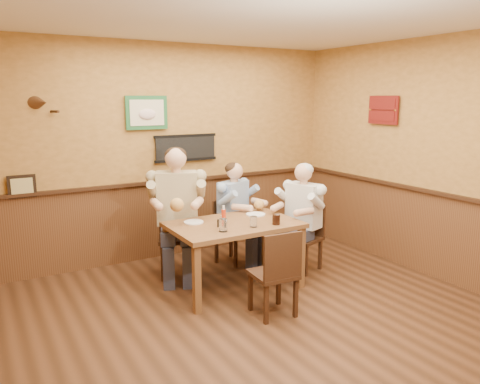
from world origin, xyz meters
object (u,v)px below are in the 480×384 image
object	(u,v)px
hot_sauce_bottle	(224,216)
salt_shaker	(223,219)
chair_back_left	(178,236)
chair_right_end	(303,237)
chair_near_side	(273,272)
cola_tumbler	(276,220)
pepper_shaker	(219,223)
water_glass_left	(223,225)
diner_white_elder	(303,223)
water_glass_mid	(253,222)
chair_back_right	(233,232)
diner_tan_shirt	(177,219)
dining_table	(234,231)
diner_blue_polo	(233,218)

from	to	relation	value
hot_sauce_bottle	salt_shaker	world-z (taller)	hot_sauce_bottle
chair_back_left	chair_right_end	bearing A→B (deg)	-1.32
chair_near_side	cola_tumbler	distance (m)	0.71
chair_right_end	pepper_shaker	size ratio (longest dim) A/B	10.10
water_glass_left	diner_white_elder	bearing A→B (deg)	12.87
diner_white_elder	water_glass_mid	world-z (taller)	diner_white_elder
chair_back_right	salt_shaker	distance (m)	0.93
chair_right_end	diner_tan_shirt	distance (m)	1.55
dining_table	diner_white_elder	bearing A→B (deg)	2.76
diner_tan_shirt	cola_tumbler	size ratio (longest dim) A/B	12.51
diner_tan_shirt	water_glass_mid	size ratio (longest dim) A/B	11.86
chair_back_left	cola_tumbler	bearing A→B (deg)	-29.27
cola_tumbler	chair_right_end	bearing A→B (deg)	28.05
dining_table	water_glass_left	size ratio (longest dim) A/B	10.51
chair_back_left	water_glass_mid	distance (m)	1.09
cola_tumbler	pepper_shaker	xyz separation A→B (m)	(-0.59, 0.23, -0.01)
diner_blue_polo	cola_tumbler	distance (m)	1.03
chair_right_end	water_glass_left	size ratio (longest dim) A/B	6.30
chair_right_end	diner_white_elder	distance (m)	0.18
chair_near_side	diner_white_elder	bearing A→B (deg)	-136.15
salt_shaker	diner_white_elder	bearing A→B (deg)	0.62
water_glass_mid	hot_sauce_bottle	size ratio (longest dim) A/B	0.62
chair_back_left	chair_back_right	world-z (taller)	chair_back_left
diner_blue_polo	water_glass_left	distance (m)	1.18
chair_back_left	salt_shaker	world-z (taller)	chair_back_left
salt_shaker	diner_tan_shirt	bearing A→B (deg)	113.58
hot_sauce_bottle	water_glass_mid	bearing A→B (deg)	-46.07
water_glass_mid	cola_tumbler	size ratio (longest dim) A/B	1.06
chair_right_end	chair_near_side	xyz separation A→B (m)	(-1.01, -0.83, 0.02)
chair_back_left	diner_tan_shirt	world-z (taller)	diner_tan_shirt
diner_white_elder	chair_back_left	bearing A→B (deg)	-131.78
chair_back_right	cola_tumbler	world-z (taller)	cola_tumbler
diner_blue_polo	cola_tumbler	size ratio (longest dim) A/B	10.59
chair_near_side	water_glass_left	world-z (taller)	water_glass_left
cola_tumbler	salt_shaker	bearing A→B (deg)	145.49
chair_back_right	diner_white_elder	distance (m)	0.92
dining_table	pepper_shaker	size ratio (longest dim) A/B	16.85
water_glass_mid	cola_tumbler	world-z (taller)	water_glass_mid
chair_right_end	cola_tumbler	bearing A→B (deg)	-79.85
diner_tan_shirt	pepper_shaker	distance (m)	0.76
water_glass_mid	chair_right_end	bearing A→B (deg)	18.48
chair_near_side	cola_tumbler	xyz separation A→B (m)	(0.37, 0.48, 0.37)
chair_back_right	pepper_shaker	size ratio (longest dim) A/B	9.90
dining_table	cola_tumbler	world-z (taller)	cola_tumbler
diner_tan_shirt	diner_white_elder	size ratio (longest dim) A/B	1.16
chair_back_right	chair_near_side	xyz separation A→B (m)	(-0.39, -1.49, 0.02)
pepper_shaker	diner_blue_polo	bearing A→B (deg)	51.77
dining_table	chair_back_left	size ratio (longest dim) A/B	1.44
chair_back_right	water_glass_mid	distance (m)	1.09
water_glass_left	chair_back_right	bearing A→B (deg)	55.55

